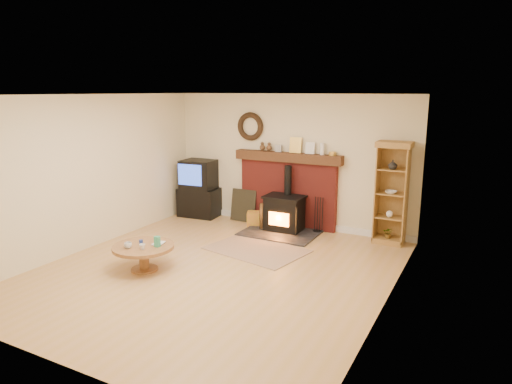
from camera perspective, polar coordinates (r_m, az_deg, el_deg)
The scene contains 11 objects.
ground at distance 7.00m, azimuth -5.08°, elevation -9.78°, with size 5.50×5.50×0.00m, color tan.
room_shell at distance 6.63m, azimuth -5.06°, elevation 4.37°, with size 5.02×5.52×2.61m.
chimney_breast at distance 9.03m, azimuth 3.99°, elevation 0.69°, with size 2.20×0.22×1.78m.
wood_stove at distance 8.75m, azimuth 3.47°, elevation -2.83°, with size 1.40×1.00×1.26m.
area_rug at distance 7.83m, azimuth 0.06°, elevation -7.20°, with size 1.60×1.10×0.01m, color brown.
tv_unit at distance 9.85m, azimuth -7.10°, elevation 0.32°, with size 0.88×0.65×1.22m.
curio_cabinet at distance 8.31m, azimuth 16.60°, elevation -0.11°, with size 0.58×0.42×1.81m.
firelog_box at distance 9.17m, azimuth 0.30°, elevation -3.37°, with size 0.45×0.28×0.28m, color #CEDB17.
leaning_painting at distance 9.44m, azimuth -1.58°, elevation -1.68°, with size 0.55×0.03×0.67m, color black.
fire_tools at distance 8.78m, azimuth 7.71°, elevation -4.09°, with size 0.19×0.16×0.70m.
coffee_table at distance 7.09m, azimuth -13.89°, elevation -7.06°, with size 0.92×0.92×0.55m.
Camera 1 is at (3.53, -5.43, 2.66)m, focal length 32.00 mm.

